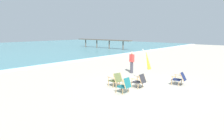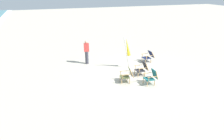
{
  "view_description": "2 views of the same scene",
  "coord_description": "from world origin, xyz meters",
  "px_view_note": "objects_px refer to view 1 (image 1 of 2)",
  "views": [
    {
      "loc": [
        -9.56,
        -5.85,
        3.13
      ],
      "look_at": [
        -0.77,
        1.64,
        0.87
      ],
      "focal_mm": 32.0,
      "sensor_mm": 36.0,
      "label": 1
    },
    {
      "loc": [
        -11.15,
        5.5,
        5.02
      ],
      "look_at": [
        -0.62,
        1.91,
        0.65
      ],
      "focal_mm": 35.0,
      "sensor_mm": 36.0,
      "label": 2
    }
  ],
  "objects_px": {
    "beach_chair_front_left": "(180,78)",
    "umbrella_furled_yellow": "(148,60)",
    "beach_chair_front_right": "(116,79)",
    "person_near_chairs": "(132,62)",
    "beach_chair_far_center": "(140,81)",
    "beach_chair_mid_center": "(124,85)"
  },
  "relations": [
    {
      "from": "beach_chair_front_left",
      "to": "umbrella_furled_yellow",
      "type": "xyz_separation_m",
      "value": [
        -0.57,
        1.84,
        0.94
      ]
    },
    {
      "from": "umbrella_furled_yellow",
      "to": "beach_chair_front_right",
      "type": "bearing_deg",
      "value": 158.07
    },
    {
      "from": "beach_chair_front_right",
      "to": "person_near_chairs",
      "type": "distance_m",
      "value": 3.95
    },
    {
      "from": "beach_chair_front_left",
      "to": "umbrella_furled_yellow",
      "type": "distance_m",
      "value": 2.14
    },
    {
      "from": "beach_chair_mid_center",
      "to": "beach_chair_front_left",
      "type": "xyz_separation_m",
      "value": [
        3.29,
        -1.55,
        -0.01
      ]
    },
    {
      "from": "beach_chair_mid_center",
      "to": "umbrella_furled_yellow",
      "type": "xyz_separation_m",
      "value": [
        2.71,
        0.29,
        0.93
      ]
    },
    {
      "from": "beach_chair_far_center",
      "to": "umbrella_furled_yellow",
      "type": "xyz_separation_m",
      "value": [
        1.43,
        0.37,
        0.93
      ]
    },
    {
      "from": "beach_chair_far_center",
      "to": "beach_chair_mid_center",
      "type": "bearing_deg",
      "value": 176.3
    },
    {
      "from": "person_near_chairs",
      "to": "beach_chair_mid_center",
      "type": "bearing_deg",
      "value": -149.29
    },
    {
      "from": "umbrella_furled_yellow",
      "to": "person_near_chairs",
      "type": "distance_m",
      "value": 2.83
    },
    {
      "from": "beach_chair_front_right",
      "to": "beach_chair_far_center",
      "type": "xyz_separation_m",
      "value": [
        0.62,
        -1.2,
        0.0
      ]
    },
    {
      "from": "beach_chair_far_center",
      "to": "person_near_chairs",
      "type": "height_order",
      "value": "person_near_chairs"
    },
    {
      "from": "beach_chair_mid_center",
      "to": "person_near_chairs",
      "type": "relative_size",
      "value": 0.5
    },
    {
      "from": "beach_chair_front_right",
      "to": "beach_chair_mid_center",
      "type": "relative_size",
      "value": 0.98
    },
    {
      "from": "beach_chair_far_center",
      "to": "umbrella_furled_yellow",
      "type": "bearing_deg",
      "value": 14.61
    },
    {
      "from": "beach_chair_front_left",
      "to": "umbrella_furled_yellow",
      "type": "height_order",
      "value": "umbrella_furled_yellow"
    },
    {
      "from": "beach_chair_front_right",
      "to": "beach_chair_far_center",
      "type": "bearing_deg",
      "value": -62.51
    },
    {
      "from": "umbrella_furled_yellow",
      "to": "person_near_chairs",
      "type": "height_order",
      "value": "umbrella_furled_yellow"
    },
    {
      "from": "beach_chair_front_right",
      "to": "person_near_chairs",
      "type": "xyz_separation_m",
      "value": [
        3.65,
        1.45,
        0.41
      ]
    },
    {
      "from": "beach_chair_front_right",
      "to": "beach_chair_front_left",
      "type": "relative_size",
      "value": 1.01
    },
    {
      "from": "beach_chair_front_right",
      "to": "beach_chair_mid_center",
      "type": "height_order",
      "value": "beach_chair_mid_center"
    },
    {
      "from": "beach_chair_mid_center",
      "to": "person_near_chairs",
      "type": "distance_m",
      "value": 5.03
    }
  ]
}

